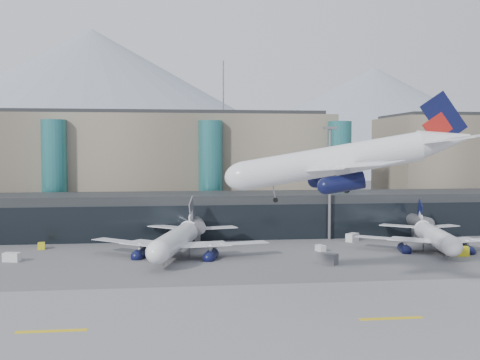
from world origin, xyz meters
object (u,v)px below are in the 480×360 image
(hero_jet, at_px, (356,151))
(veh_d, at_px, (352,237))
(lightmast_mid, at_px, (330,176))
(jet_parked_right, at_px, (432,230))
(veh_e, at_px, (460,251))
(jet_parked_mid, at_px, (179,232))
(veh_b, at_px, (41,246))
(veh_c, at_px, (327,259))
(veh_g, at_px, (321,248))
(veh_a, at_px, (12,257))

(hero_jet, distance_m, veh_d, 53.05)
(lightmast_mid, relative_size, jet_parked_right, 0.78)
(hero_jet, xyz_separation_m, veh_e, (29.85, 27.32, -19.46))
(lightmast_mid, distance_m, hero_jet, 52.16)
(jet_parked_mid, height_order, veh_e, jet_parked_mid)
(hero_jet, distance_m, jet_parked_right, 47.47)
(lightmast_mid, bearing_deg, jet_parked_right, -42.69)
(veh_b, xyz_separation_m, veh_c, (54.01, -23.17, 0.32))
(hero_jet, relative_size, jet_parked_right, 1.09)
(veh_b, distance_m, veh_d, 66.59)
(hero_jet, bearing_deg, veh_e, 51.00)
(jet_parked_right, height_order, veh_c, jet_parked_right)
(veh_d, bearing_deg, jet_parked_mid, 153.24)
(veh_b, bearing_deg, jet_parked_mid, -119.00)
(jet_parked_mid, height_order, veh_b, jet_parked_mid)
(veh_g, bearing_deg, jet_parked_right, 68.41)
(veh_b, bearing_deg, hero_jet, -140.07)
(veh_b, bearing_deg, veh_d, -97.40)
(veh_a, height_order, veh_b, veh_a)
(hero_jet, relative_size, veh_e, 11.31)
(jet_parked_mid, xyz_separation_m, veh_a, (-30.58, -3.22, -3.64))
(lightmast_mid, relative_size, veh_c, 7.31)
(hero_jet, relative_size, veh_a, 12.32)
(veh_c, bearing_deg, jet_parked_right, 70.94)
(lightmast_mid, height_order, veh_a, lightmast_mid)
(lightmast_mid, relative_size, jet_parked_mid, 0.70)
(hero_jet, bearing_deg, jet_parked_mid, 132.66)
(hero_jet, bearing_deg, veh_d, 81.12)
(veh_b, distance_m, veh_c, 58.77)
(hero_jet, height_order, veh_g, hero_jet)
(jet_parked_mid, distance_m, veh_d, 40.56)
(hero_jet, xyz_separation_m, jet_parked_right, (27.69, 34.92, -16.36))
(hero_jet, bearing_deg, veh_c, 92.89)
(veh_c, bearing_deg, veh_b, -158.64)
(veh_b, distance_m, veh_e, 83.64)
(jet_parked_mid, relative_size, veh_b, 16.30)
(veh_b, bearing_deg, veh_e, -111.33)
(hero_jet, height_order, veh_a, hero_jet)
(hero_jet, relative_size, jet_parked_mid, 0.98)
(lightmast_mid, height_order, veh_c, lightmast_mid)
(veh_c, bearing_deg, veh_g, 124.88)
(veh_b, height_order, veh_e, veh_e)
(veh_d, xyz_separation_m, veh_g, (-10.29, -11.47, -0.28))
(lightmast_mid, xyz_separation_m, jet_parked_mid, (-34.39, -15.56, -9.96))
(veh_b, height_order, veh_g, veh_b)
(veh_d, bearing_deg, jet_parked_right, -87.19)
(lightmast_mid, height_order, jet_parked_right, lightmast_mid)
(jet_parked_right, distance_m, veh_g, 23.46)
(veh_b, relative_size, veh_e, 0.71)
(lightmast_mid, relative_size, veh_g, 11.82)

